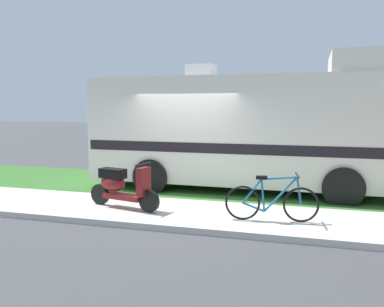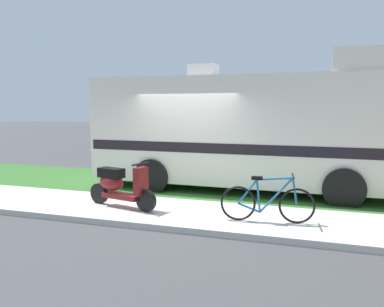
% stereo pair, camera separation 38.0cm
% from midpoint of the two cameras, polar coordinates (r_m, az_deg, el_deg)
% --- Properties ---
extents(ground_plane, '(80.00, 80.00, 0.00)m').
position_cam_midpoint_polar(ground_plane, '(9.27, -0.65, -6.93)').
color(ground_plane, '#424244').
extents(sidewalk, '(24.00, 2.00, 0.12)m').
position_cam_midpoint_polar(sidewalk, '(8.17, -3.41, -8.41)').
color(sidewalk, beige).
rests_on(sidewalk, ground).
extents(grass_strip, '(24.00, 3.40, 0.08)m').
position_cam_midpoint_polar(grass_strip, '(10.66, 1.97, -4.90)').
color(grass_strip, '#336628').
rests_on(grass_strip, ground).
extents(motorhome_rv, '(7.74, 2.72, 3.43)m').
position_cam_midpoint_polar(motorhome_rv, '(10.34, 9.41, 3.53)').
color(motorhome_rv, silver).
rests_on(motorhome_rv, ground).
extents(scooter, '(1.69, 0.65, 0.97)m').
position_cam_midpoint_polar(scooter, '(8.33, -9.14, -4.54)').
color(scooter, black).
rests_on(scooter, ground).
extents(bicycle, '(1.68, 0.52, 0.87)m').
position_cam_midpoint_polar(bicycle, '(7.35, 12.21, -6.85)').
color(bicycle, black).
rests_on(bicycle, ground).
extents(pickup_truck_near, '(5.53, 2.47, 1.70)m').
position_cam_midpoint_polar(pickup_truck_near, '(14.90, 5.95, 1.84)').
color(pickup_truck_near, maroon).
rests_on(pickup_truck_near, ground).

